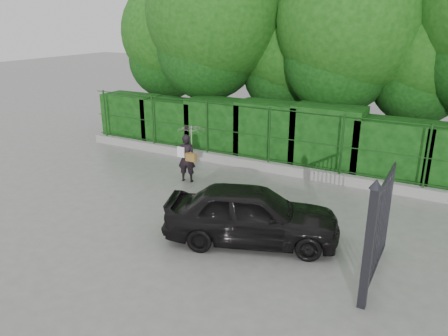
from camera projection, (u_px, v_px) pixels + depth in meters
The scene contains 8 objects.
ground at pixel (180, 223), 10.64m from camera, with size 80.00×80.00×0.00m, color gray.
kerb at pixel (257, 165), 14.32m from camera, with size 14.00×0.25×0.30m, color #9E9E99.
fence at pixel (264, 135), 13.87m from camera, with size 14.13×0.06×1.80m.
hedge at pixel (271, 134), 14.85m from camera, with size 14.20×1.20×2.11m.
trees at pixel (329, 21), 15.02m from camera, with size 17.10×6.15×8.08m.
gate at pixel (374, 234), 7.56m from camera, with size 0.22×2.33×2.36m.
woman at pixel (190, 145), 12.93m from camera, with size 0.88×0.86×1.74m.
car at pixel (252, 214), 9.58m from camera, with size 1.54×3.82×1.30m, color black.
Camera 1 is at (5.56, -7.91, 4.75)m, focal length 35.00 mm.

